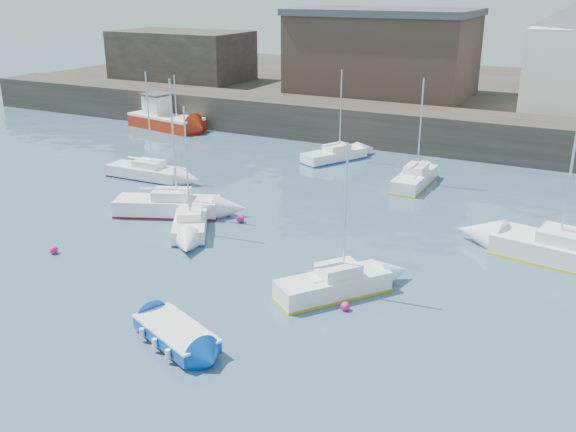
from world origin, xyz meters
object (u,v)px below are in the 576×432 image
at_px(fishing_boat, 164,118).
at_px(sailboat_e, 147,172).
at_px(buoy_far, 241,222).
at_px(buoy_near, 54,253).
at_px(sailboat_c, 334,284).
at_px(sailboat_h, 334,155).
at_px(sailboat_b, 191,221).
at_px(sailboat_d, 574,253).
at_px(buoy_mid, 345,310).
at_px(blue_dinghy, 176,334).
at_px(sailboat_a, 168,206).
at_px(sailboat_f, 415,178).

xyz_separation_m(fishing_boat, sailboat_e, (8.83, -13.58, -0.49)).
bearing_deg(buoy_far, buoy_near, -126.90).
relative_size(sailboat_c, sailboat_h, 0.99).
xyz_separation_m(sailboat_b, buoy_far, (1.86, 2.10, -0.44)).
relative_size(sailboat_d, buoy_mid, 25.08).
relative_size(blue_dinghy, fishing_boat, 0.52).
relative_size(sailboat_b, buoy_mid, 17.68).
relative_size(sailboat_b, sailboat_c, 1.02).
bearing_deg(buoy_mid, sailboat_h, 114.21).
bearing_deg(sailboat_h, sailboat_d, -35.14).
bearing_deg(sailboat_h, sailboat_a, -104.06).
relative_size(blue_dinghy, sailboat_d, 0.43).
bearing_deg(sailboat_c, fishing_boat, 138.66).
bearing_deg(buoy_far, sailboat_c, -35.50).
distance_m(sailboat_c, sailboat_h, 22.11).
relative_size(blue_dinghy, buoy_mid, 10.66).
bearing_deg(sailboat_h, sailboat_f, -25.36).
relative_size(fishing_boat, sailboat_f, 1.13).
bearing_deg(buoy_mid, buoy_near, -175.73).
xyz_separation_m(sailboat_e, sailboat_h, (9.56, 10.12, -0.03)).
bearing_deg(buoy_mid, sailboat_c, 132.93).
relative_size(buoy_near, buoy_far, 0.96).
xyz_separation_m(fishing_boat, sailboat_a, (14.55, -18.79, -0.41)).
bearing_deg(fishing_boat, buoy_mid, -41.56).
distance_m(sailboat_d, sailboat_f, 13.65).
height_order(sailboat_a, sailboat_h, sailboat_a).
height_order(fishing_boat, sailboat_d, sailboat_d).
distance_m(sailboat_d, buoy_far, 17.12).
distance_m(sailboat_b, sailboat_e, 10.51).
distance_m(blue_dinghy, sailboat_b, 11.82).
bearing_deg(sailboat_a, sailboat_e, 137.68).
bearing_deg(sailboat_d, blue_dinghy, -131.09).
bearing_deg(blue_dinghy, sailboat_f, 84.73).
relative_size(sailboat_c, buoy_mid, 17.29).
distance_m(sailboat_f, buoy_far, 12.99).
bearing_deg(sailboat_b, sailboat_d, 12.97).
height_order(sailboat_h, buoy_far, sailboat_h).
height_order(blue_dinghy, buoy_far, blue_dinghy).
bearing_deg(buoy_mid, sailboat_d, 48.90).
relative_size(sailboat_d, sailboat_h, 1.43).
relative_size(sailboat_a, sailboat_e, 1.07).
bearing_deg(sailboat_e, buoy_mid, -30.40).
height_order(sailboat_b, sailboat_f, sailboat_f).
xyz_separation_m(sailboat_d, buoy_mid, (-7.89, -9.05, -0.58)).
xyz_separation_m(sailboat_a, buoy_far, (4.38, 0.78, -0.54)).
bearing_deg(sailboat_f, sailboat_a, -132.71).
distance_m(sailboat_h, buoy_far, 14.57).
distance_m(blue_dinghy, buoy_far, 12.88).
distance_m(sailboat_d, sailboat_h, 21.41).
distance_m(blue_dinghy, sailboat_h, 27.10).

